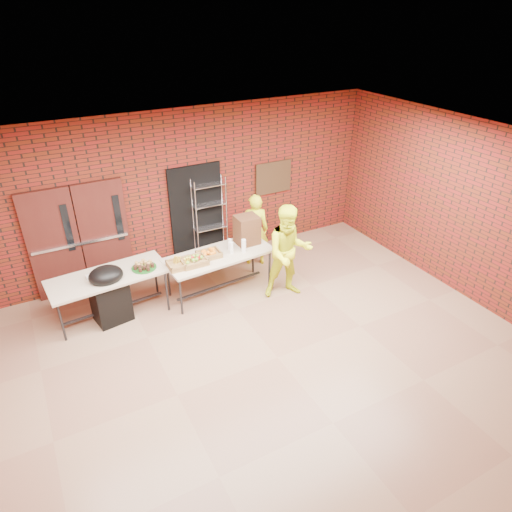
{
  "coord_description": "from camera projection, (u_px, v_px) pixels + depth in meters",
  "views": [
    {
      "loc": [
        -2.87,
        -4.63,
        4.9
      ],
      "look_at": [
        0.37,
        1.4,
        1.03
      ],
      "focal_mm": 32.0,
      "sensor_mm": 36.0,
      "label": 1
    }
  ],
  "objects": [
    {
      "name": "wire_rack",
      "position": [
        210.0,
        221.0,
        9.38
      ],
      "size": [
        0.68,
        0.24,
        1.85
      ],
      "primitive_type": null,
      "rotation": [
        0.0,
        0.0,
        -0.02
      ],
      "color": "silver",
      "rests_on": "room"
    },
    {
      "name": "covered_grill",
      "position": [
        109.0,
        294.0,
        7.76
      ],
      "size": [
        0.65,
        0.57,
        1.05
      ],
      "rotation": [
        0.0,
        0.0,
        0.16
      ],
      "color": "black",
      "rests_on": "room"
    },
    {
      "name": "muffin_tray",
      "position": [
        144.0,
        266.0,
        7.91
      ],
      "size": [
        0.43,
        0.43,
        0.11
      ],
      "color": "#165418",
      "rests_on": "table_left"
    },
    {
      "name": "volunteer_man",
      "position": [
        289.0,
        252.0,
        8.26
      ],
      "size": [
        1.03,
        0.9,
        1.8
      ],
      "primitive_type": "imported",
      "rotation": [
        0.0,
        0.0,
        -0.28
      ],
      "color": "#E3F01A",
      "rests_on": "room"
    },
    {
      "name": "basket_bananas",
      "position": [
        181.0,
        264.0,
        7.93
      ],
      "size": [
        0.44,
        0.34,
        0.14
      ],
      "color": "#A47F42",
      "rests_on": "table_right"
    },
    {
      "name": "coffee_dispenser",
      "position": [
        247.0,
        230.0,
        8.61
      ],
      "size": [
        0.42,
        0.38,
        0.55
      ],
      "primitive_type": "cube",
      "color": "#53311C",
      "rests_on": "table_right"
    },
    {
      "name": "basket_oranges",
      "position": [
        209.0,
        254.0,
        8.25
      ],
      "size": [
        0.41,
        0.32,
        0.13
      ],
      "color": "#A47F42",
      "rests_on": "table_right"
    },
    {
      "name": "bronze_plaque",
      "position": [
        273.0,
        178.0,
        9.82
      ],
      "size": [
        0.85,
        0.04,
        0.7
      ],
      "primitive_type": "cube",
      "color": "#3E2A18",
      "rests_on": "room"
    },
    {
      "name": "volunteer_woman",
      "position": [
        255.0,
        230.0,
        9.35
      ],
      "size": [
        0.67,
        0.57,
        1.55
      ],
      "primitive_type": "imported",
      "rotation": [
        0.0,
        0.0,
        2.72
      ],
      "color": "#E3F01A",
      "rests_on": "room"
    },
    {
      "name": "double_doors",
      "position": [
        80.0,
        240.0,
        8.36
      ],
      "size": [
        1.78,
        0.12,
        2.1
      ],
      "color": "#431913",
      "rests_on": "room"
    },
    {
      "name": "cup_stack_back",
      "position": [
        230.0,
        244.0,
        8.46
      ],
      "size": [
        0.07,
        0.07,
        0.22
      ],
      "primitive_type": "cylinder",
      "color": "white",
      "rests_on": "table_right"
    },
    {
      "name": "cup_stack_front",
      "position": [
        231.0,
        248.0,
        8.34
      ],
      "size": [
        0.07,
        0.07,
        0.22
      ],
      "primitive_type": "cylinder",
      "color": "white",
      "rests_on": "table_right"
    },
    {
      "name": "room",
      "position": [
        280.0,
        270.0,
        6.36
      ],
      "size": [
        8.08,
        7.08,
        3.28
      ],
      "color": "#89614A",
      "rests_on": "ground"
    },
    {
      "name": "table_left",
      "position": [
        109.0,
        279.0,
        7.77
      ],
      "size": [
        2.05,
        0.98,
        0.82
      ],
      "rotation": [
        0.0,
        0.0,
        0.08
      ],
      "color": "beige",
      "rests_on": "room"
    },
    {
      "name": "napkin_box",
      "position": [
        92.0,
        277.0,
        7.63
      ],
      "size": [
        0.18,
        0.12,
        0.06
      ],
      "primitive_type": "cube",
      "color": "white",
      "rests_on": "table_left"
    },
    {
      "name": "basket_apples",
      "position": [
        194.0,
        261.0,
        8.01
      ],
      "size": [
        0.45,
        0.35,
        0.14
      ],
      "color": "#A47F42",
      "rests_on": "table_right"
    },
    {
      "name": "table_right",
      "position": [
        219.0,
        257.0,
        8.39
      ],
      "size": [
        2.06,
        0.99,
        0.82
      ],
      "rotation": [
        0.0,
        0.0,
        0.08
      ],
      "color": "beige",
      "rests_on": "room"
    },
    {
      "name": "cup_stack_mid",
      "position": [
        244.0,
        246.0,
        8.37
      ],
      "size": [
        0.08,
        0.08,
        0.25
      ],
      "primitive_type": "cylinder",
      "color": "white",
      "rests_on": "table_right"
    },
    {
      "name": "dark_doorway",
      "position": [
        197.0,
        215.0,
        9.33
      ],
      "size": [
        1.1,
        0.06,
        2.1
      ],
      "primitive_type": "cube",
      "color": "black",
      "rests_on": "room"
    }
  ]
}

